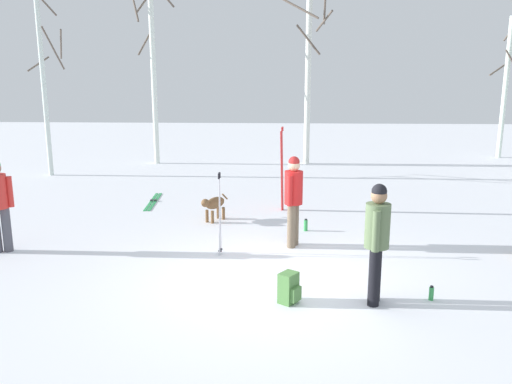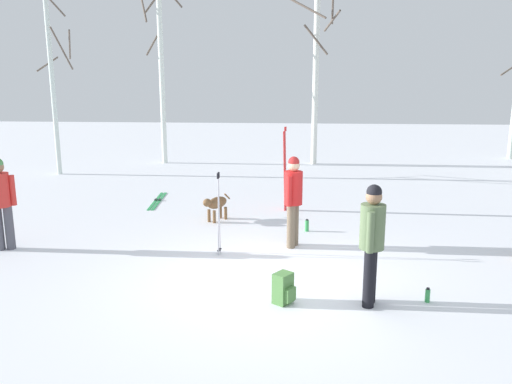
% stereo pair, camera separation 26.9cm
% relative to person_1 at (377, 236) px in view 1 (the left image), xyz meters
% --- Properties ---
extents(ground_plane, '(60.00, 60.00, 0.00)m').
position_rel_person_1_xyz_m(ground_plane, '(-1.41, 0.69, -0.98)').
color(ground_plane, white).
extents(person_1, '(0.34, 0.51, 1.72)m').
position_rel_person_1_xyz_m(person_1, '(0.00, 0.00, 0.00)').
color(person_1, black).
rests_on(person_1, ground_plane).
extents(person_2, '(0.34, 0.49, 1.72)m').
position_rel_person_1_xyz_m(person_2, '(-1.09, 2.48, 0.00)').
color(person_2, '#72604C').
rests_on(person_2, ground_plane).
extents(dog, '(0.52, 0.79, 0.57)m').
position_rel_person_1_xyz_m(dog, '(-2.81, 4.13, -0.59)').
color(dog, brown).
rests_on(dog, ground_plane).
extents(ski_pair_planted_0, '(0.10, 0.27, 2.02)m').
position_rel_person_1_xyz_m(ski_pair_planted_0, '(-1.31, 5.14, 0.02)').
color(ski_pair_planted_0, red).
rests_on(ski_pair_planted_0, ground_plane).
extents(ski_pair_lying_0, '(0.34, 1.95, 0.05)m').
position_rel_person_1_xyz_m(ski_pair_lying_0, '(-4.63, 5.89, -0.97)').
color(ski_pair_lying_0, green).
rests_on(ski_pair_lying_0, ground_plane).
extents(ski_poles_0, '(0.07, 0.21, 1.49)m').
position_rel_person_1_xyz_m(ski_poles_0, '(-2.41, 1.96, -0.19)').
color(ski_poles_0, '#B2B2BC').
rests_on(ski_poles_0, ground_plane).
extents(backpack_0, '(0.34, 0.34, 0.44)m').
position_rel_person_1_xyz_m(backpack_0, '(-1.20, -0.05, -0.77)').
color(backpack_0, '#4C7F3F').
rests_on(backpack_0, ground_plane).
extents(water_bottle_0, '(0.08, 0.08, 0.26)m').
position_rel_person_1_xyz_m(water_bottle_0, '(-0.80, 3.49, -0.86)').
color(water_bottle_0, green).
rests_on(water_bottle_0, ground_plane).
extents(water_bottle_1, '(0.07, 0.07, 0.22)m').
position_rel_person_1_xyz_m(water_bottle_1, '(0.84, 0.13, -0.88)').
color(water_bottle_1, green).
rests_on(water_bottle_1, ground_plane).
extents(birch_tree_0, '(1.37, 1.45, 5.87)m').
position_rel_person_1_xyz_m(birch_tree_0, '(-8.90, 9.48, 1.95)').
color(birch_tree_0, silver).
rests_on(birch_tree_0, ground_plane).
extents(birch_tree_1, '(1.63, 1.42, 6.82)m').
position_rel_person_1_xyz_m(birch_tree_1, '(-6.03, 12.07, 2.66)').
color(birch_tree_1, silver).
rests_on(birch_tree_1, ground_plane).
extents(birch_tree_2, '(1.82, 1.82, 6.87)m').
position_rel_person_1_xyz_m(birch_tree_2, '(-0.39, 12.28, 2.65)').
color(birch_tree_2, silver).
rests_on(birch_tree_2, ground_plane).
extents(birch_tree_3, '(1.18, 1.00, 5.64)m').
position_rel_person_1_xyz_m(birch_tree_3, '(7.48, 14.27, 1.86)').
color(birch_tree_3, silver).
rests_on(birch_tree_3, ground_plane).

